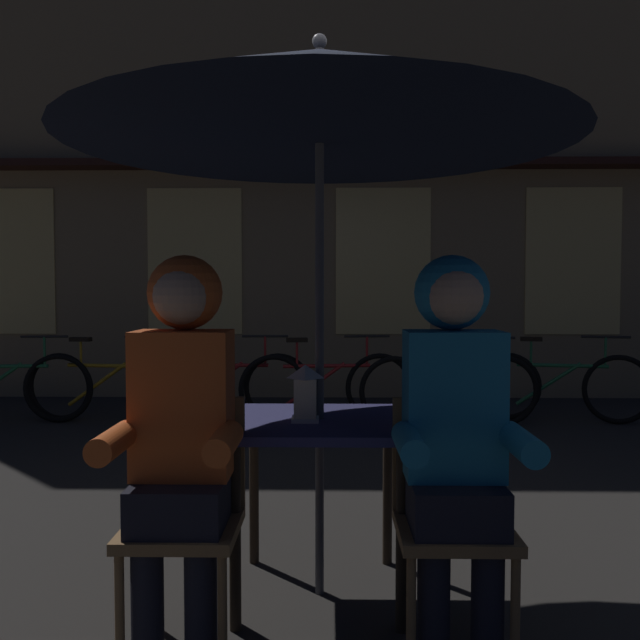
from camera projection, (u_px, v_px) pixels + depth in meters
name	position (u px, v px, depth m)	size (l,w,h in m)	color
ground_plane	(320.00, 593.00, 2.83)	(60.00, 60.00, 0.00)	#2D2B28
cafe_table	(320.00, 443.00, 2.80)	(0.72, 0.72, 0.74)	navy
patio_umbrella	(320.00, 97.00, 2.73)	(2.10, 2.10, 2.31)	#4C4C51
lantern	(305.00, 392.00, 2.73)	(0.11, 0.11, 0.23)	white
chair_left	(186.00, 506.00, 2.44)	(0.40, 0.40, 0.87)	olive
chair_right	(451.00, 507.00, 2.43)	(0.40, 0.40, 0.87)	olive
person_left_hooded	(182.00, 411.00, 2.37)	(0.45, 0.56, 1.40)	black
person_right_hooded	(455.00, 412.00, 2.35)	(0.45, 0.56, 1.40)	black
shopfront_building	(290.00, 138.00, 8.08)	(10.00, 0.93, 6.20)	#937A56
bicycle_nearest	(3.00, 387.00, 6.39)	(1.68, 0.17, 0.84)	black
bicycle_second	(109.00, 386.00, 6.43)	(1.67, 0.28, 0.84)	black
bicycle_third	(225.00, 386.00, 6.47)	(1.68, 0.10, 0.84)	black
bicycle_fourth	(326.00, 386.00, 6.42)	(1.67, 0.26, 0.84)	black
bicycle_fifth	(449.00, 389.00, 6.23)	(1.68, 0.12, 0.84)	black
bicycle_furthest	(561.00, 386.00, 6.45)	(1.66, 0.39, 0.84)	black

